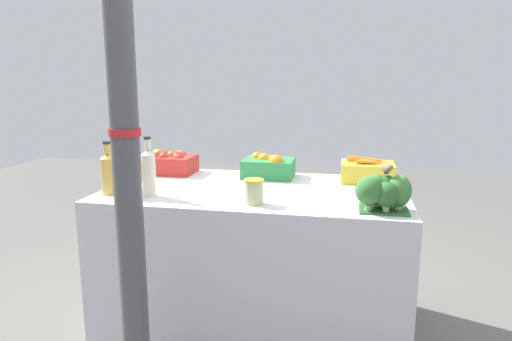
{
  "coord_description": "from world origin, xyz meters",
  "views": [
    {
      "loc": [
        0.49,
        -2.41,
        1.41
      ],
      "look_at": [
        0.0,
        0.0,
        0.92
      ],
      "focal_mm": 32.0,
      "sensor_mm": 36.0,
      "label": 1
    }
  ],
  "objects_px": {
    "sparrow_bird": "(387,168)",
    "juice_bottle_amber": "(126,173)",
    "carrot_crate": "(367,171)",
    "juice_bottle_cloudy": "(149,171)",
    "support_pole": "(126,160)",
    "broccoli_pile": "(382,191)",
    "apple_crate": "(169,162)",
    "juice_bottle_golden": "(109,172)",
    "pickle_jar": "(254,192)",
    "orange_crate": "(269,167)"
  },
  "relations": [
    {
      "from": "juice_bottle_amber",
      "to": "carrot_crate",
      "type": "bearing_deg",
      "value": 25.08
    },
    {
      "from": "carrot_crate",
      "to": "juice_bottle_amber",
      "type": "bearing_deg",
      "value": -154.92
    },
    {
      "from": "apple_crate",
      "to": "juice_bottle_amber",
      "type": "xyz_separation_m",
      "value": [
        0.0,
        -0.58,
        0.04
      ]
    },
    {
      "from": "apple_crate",
      "to": "juice_bottle_cloudy",
      "type": "bearing_deg",
      "value": -77.56
    },
    {
      "from": "juice_bottle_golden",
      "to": "pickle_jar",
      "type": "bearing_deg",
      "value": -2.95
    },
    {
      "from": "apple_crate",
      "to": "orange_crate",
      "type": "xyz_separation_m",
      "value": [
        0.65,
        -0.0,
        -0.01
      ]
    },
    {
      "from": "orange_crate",
      "to": "juice_bottle_amber",
      "type": "distance_m",
      "value": 0.87
    },
    {
      "from": "carrot_crate",
      "to": "sparrow_bird",
      "type": "distance_m",
      "value": 0.62
    },
    {
      "from": "support_pole",
      "to": "carrot_crate",
      "type": "relative_size",
      "value": 7.25
    },
    {
      "from": "pickle_jar",
      "to": "support_pole",
      "type": "bearing_deg",
      "value": -131.47
    },
    {
      "from": "orange_crate",
      "to": "juice_bottle_cloudy",
      "type": "xyz_separation_m",
      "value": [
        -0.52,
        -0.58,
        0.06
      ]
    },
    {
      "from": "orange_crate",
      "to": "juice_bottle_amber",
      "type": "height_order",
      "value": "juice_bottle_amber"
    },
    {
      "from": "juice_bottle_golden",
      "to": "juice_bottle_cloudy",
      "type": "relative_size",
      "value": 0.9
    },
    {
      "from": "apple_crate",
      "to": "juice_bottle_golden",
      "type": "height_order",
      "value": "juice_bottle_golden"
    },
    {
      "from": "apple_crate",
      "to": "sparrow_bird",
      "type": "bearing_deg",
      "value": -24.9
    },
    {
      "from": "support_pole",
      "to": "carrot_crate",
      "type": "distance_m",
      "value": 1.47
    },
    {
      "from": "broccoli_pile",
      "to": "juice_bottle_golden",
      "type": "height_order",
      "value": "juice_bottle_golden"
    },
    {
      "from": "apple_crate",
      "to": "juice_bottle_cloudy",
      "type": "xyz_separation_m",
      "value": [
        0.13,
        -0.58,
        0.06
      ]
    },
    {
      "from": "juice_bottle_amber",
      "to": "juice_bottle_cloudy",
      "type": "height_order",
      "value": "juice_bottle_cloudy"
    },
    {
      "from": "juice_bottle_amber",
      "to": "sparrow_bird",
      "type": "bearing_deg",
      "value": -0.85
    },
    {
      "from": "support_pole",
      "to": "juice_bottle_amber",
      "type": "distance_m",
      "value": 0.6
    },
    {
      "from": "juice_bottle_amber",
      "to": "juice_bottle_cloudy",
      "type": "distance_m",
      "value": 0.13
    },
    {
      "from": "juice_bottle_amber",
      "to": "juice_bottle_golden",
      "type": "bearing_deg",
      "value": -180.0
    },
    {
      "from": "juice_bottle_golden",
      "to": "pickle_jar",
      "type": "relative_size",
      "value": 2.3
    },
    {
      "from": "support_pole",
      "to": "broccoli_pile",
      "type": "xyz_separation_m",
      "value": [
        1.01,
        0.48,
        -0.19
      ]
    },
    {
      "from": "orange_crate",
      "to": "pickle_jar",
      "type": "bearing_deg",
      "value": -86.45
    },
    {
      "from": "juice_bottle_cloudy",
      "to": "pickle_jar",
      "type": "relative_size",
      "value": 2.55
    },
    {
      "from": "apple_crate",
      "to": "orange_crate",
      "type": "bearing_deg",
      "value": -0.23
    },
    {
      "from": "carrot_crate",
      "to": "juice_bottle_cloudy",
      "type": "relative_size",
      "value": 0.98
    },
    {
      "from": "support_pole",
      "to": "sparrow_bird",
      "type": "distance_m",
      "value": 1.14
    },
    {
      "from": "carrot_crate",
      "to": "juice_bottle_amber",
      "type": "height_order",
      "value": "juice_bottle_amber"
    },
    {
      "from": "pickle_jar",
      "to": "sparrow_bird",
      "type": "xyz_separation_m",
      "value": [
        0.61,
        0.02,
        0.14
      ]
    },
    {
      "from": "support_pole",
      "to": "carrot_crate",
      "type": "xyz_separation_m",
      "value": [
        0.97,
        1.09,
        -0.22
      ]
    },
    {
      "from": "apple_crate",
      "to": "pickle_jar",
      "type": "height_order",
      "value": "apple_crate"
    },
    {
      "from": "juice_bottle_golden",
      "to": "pickle_jar",
      "type": "distance_m",
      "value": 0.79
    },
    {
      "from": "broccoli_pile",
      "to": "juice_bottle_golden",
      "type": "xyz_separation_m",
      "value": [
        -1.38,
        0.03,
        0.03
      ]
    },
    {
      "from": "pickle_jar",
      "to": "sparrow_bird",
      "type": "bearing_deg",
      "value": 1.97
    },
    {
      "from": "sparrow_bird",
      "to": "pickle_jar",
      "type": "bearing_deg",
      "value": -104.82
    },
    {
      "from": "broccoli_pile",
      "to": "pickle_jar",
      "type": "height_order",
      "value": "broccoli_pile"
    },
    {
      "from": "orange_crate",
      "to": "sparrow_bird",
      "type": "xyz_separation_m",
      "value": [
        0.65,
        -0.6,
        0.13
      ]
    },
    {
      "from": "pickle_jar",
      "to": "broccoli_pile",
      "type": "bearing_deg",
      "value": 0.94
    },
    {
      "from": "support_pole",
      "to": "apple_crate",
      "type": "bearing_deg",
      "value": 104.12
    },
    {
      "from": "juice_bottle_cloudy",
      "to": "support_pole",
      "type": "bearing_deg",
      "value": -73.97
    },
    {
      "from": "support_pole",
      "to": "apple_crate",
      "type": "xyz_separation_m",
      "value": [
        -0.27,
        1.09,
        -0.21
      ]
    },
    {
      "from": "carrot_crate",
      "to": "juice_bottle_cloudy",
      "type": "xyz_separation_m",
      "value": [
        -1.11,
        -0.58,
        0.07
      ]
    },
    {
      "from": "sparrow_bird",
      "to": "juice_bottle_amber",
      "type": "bearing_deg",
      "value": -107.64
    },
    {
      "from": "carrot_crate",
      "to": "juice_bottle_golden",
      "type": "xyz_separation_m",
      "value": [
        -1.34,
        -0.58,
        0.05
      ]
    },
    {
      "from": "support_pole",
      "to": "orange_crate",
      "type": "xyz_separation_m",
      "value": [
        0.37,
        1.09,
        -0.22
      ]
    },
    {
      "from": "apple_crate",
      "to": "pickle_jar",
      "type": "xyz_separation_m",
      "value": [
        0.69,
        -0.62,
        -0.01
      ]
    },
    {
      "from": "carrot_crate",
      "to": "juice_bottle_cloudy",
      "type": "bearing_deg",
      "value": -152.46
    }
  ]
}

